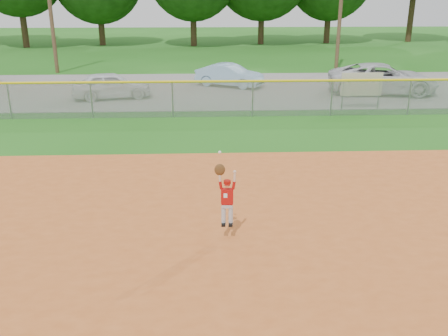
# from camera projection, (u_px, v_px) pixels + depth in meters

# --- Properties ---
(ground) EXTENTS (120.00, 120.00, 0.00)m
(ground) POSITION_uv_depth(u_px,v_px,m) (151.00, 223.00, 11.55)
(ground) COLOR #1F6016
(ground) RESTS_ON ground
(clay_infield) EXTENTS (24.00, 16.00, 0.04)m
(clay_infield) POSITION_uv_depth(u_px,v_px,m) (135.00, 298.00, 8.72)
(clay_infield) COLOR #BD5822
(clay_infield) RESTS_ON ground
(parking_strip) EXTENTS (44.00, 10.00, 0.03)m
(parking_strip) POSITION_uv_depth(u_px,v_px,m) (179.00, 89.00, 26.56)
(parking_strip) COLOR slate
(parking_strip) RESTS_ON ground
(car_white_a) EXTENTS (4.00, 2.30, 1.28)m
(car_white_a) POSITION_uv_depth(u_px,v_px,m) (111.00, 85.00, 24.17)
(car_white_a) COLOR white
(car_white_a) RESTS_ON parking_strip
(car_blue) EXTENTS (3.85, 2.86, 1.21)m
(car_blue) POSITION_uv_depth(u_px,v_px,m) (230.00, 75.00, 27.09)
(car_blue) COLOR #84ABC5
(car_blue) RESTS_ON parking_strip
(car_white_b) EXTENTS (5.69, 3.20, 1.50)m
(car_white_b) POSITION_uv_depth(u_px,v_px,m) (383.00, 79.00, 25.28)
(car_white_b) COLOR silver
(car_white_b) RESTS_ON parking_strip
(sponsor_sign) EXTENTS (1.84, 0.08, 1.63)m
(sponsor_sign) POSITION_uv_depth(u_px,v_px,m) (362.00, 85.00, 21.95)
(sponsor_sign) COLOR gray
(sponsor_sign) RESTS_ON ground
(outfield_fence) EXTENTS (40.06, 0.10, 1.55)m
(outfield_fence) POSITION_uv_depth(u_px,v_px,m) (173.00, 97.00, 20.63)
(outfield_fence) COLOR gray
(outfield_fence) RESTS_ON ground
(ballplayer) EXTENTS (0.46, 0.20, 1.67)m
(ballplayer) POSITION_uv_depth(u_px,v_px,m) (226.00, 195.00, 10.46)
(ballplayer) COLOR silver
(ballplayer) RESTS_ON ground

